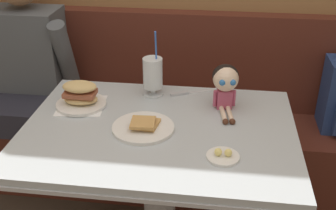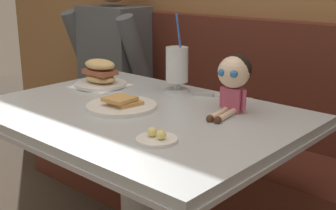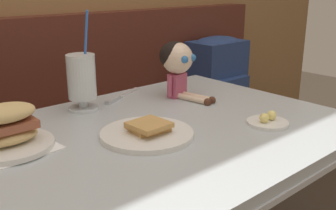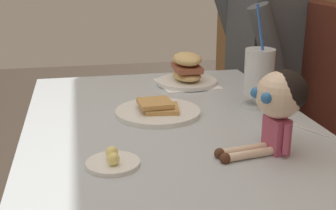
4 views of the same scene
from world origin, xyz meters
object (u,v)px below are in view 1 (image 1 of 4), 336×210
Objects in this scene: butter_saucer at (223,156)px; diner_patron at (27,63)px; sandwich_plate at (81,96)px; seated_doll at (226,81)px; milkshake_glass at (153,75)px; toast_plate at (143,127)px; butter_knife at (186,93)px.

diner_patron reaches higher than butter_saucer.
seated_doll is (0.63, 0.06, 0.08)m from sandwich_plate.
milkshake_glass reaches higher than seated_doll.
toast_plate is 0.79× the size of milkshake_glass.
seated_doll is at bearing -15.00° from milkshake_glass.
butter_saucer reaches higher than butter_knife.
sandwich_plate is at bearing 152.33° from toast_plate.
toast_plate is at bearing -38.46° from diner_patron.
butter_knife is (-0.18, 0.50, -0.00)m from butter_saucer.
butter_saucer is 0.41m from seated_doll.
milkshake_glass is 0.18m from butter_knife.
butter_knife is at bearing 146.60° from seated_doll.
toast_plate is 1.14× the size of butter_knife.
butter_saucer is at bearing -27.32° from sandwich_plate.
sandwich_plate is 1.83× the size of butter_saucer.
butter_saucer is at bearing -26.98° from toast_plate.
butter_saucer is 0.15× the size of diner_patron.
sandwich_plate is 0.97× the size of seated_doll.
butter_saucer is at bearing -89.70° from seated_doll.
toast_plate is at bearing -87.81° from milkshake_glass.
butter_saucer is at bearing -35.37° from diner_patron.
butter_saucer is (0.32, -0.16, -0.00)m from toast_plate.
diner_patron reaches higher than toast_plate.
diner_patron reaches higher than butter_knife.
toast_plate is at bearing -112.29° from butter_knife.
butter_saucer is 0.53× the size of seated_doll.
toast_plate is 1.14× the size of sandwich_plate.
seated_doll is at bearing 5.80° from sandwich_plate.
toast_plate is 0.37m from butter_knife.
butter_knife is at bearing 10.54° from milkshake_glass.
seated_doll is at bearing -33.40° from butter_knife.
diner_patron reaches higher than sandwich_plate.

